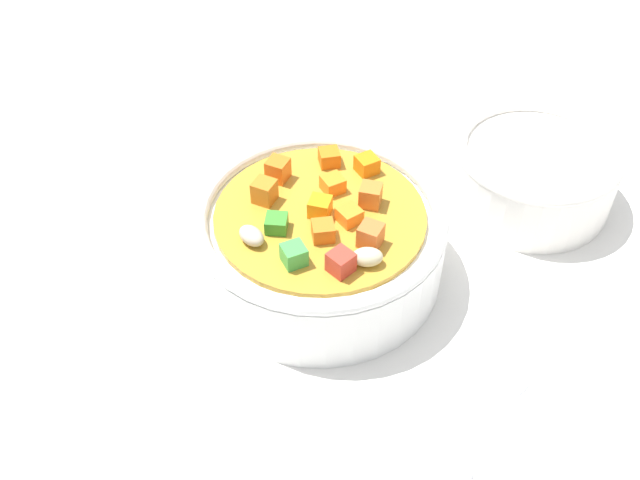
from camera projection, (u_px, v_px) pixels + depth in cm
name	position (u px, v px, depth cm)	size (l,w,h in cm)	color
ground_plane	(320.00, 280.00, 48.46)	(140.00, 140.00, 2.00)	silver
soup_bowl_main	(320.00, 238.00, 45.66)	(15.74, 15.74, 6.53)	white
spoon	(475.00, 456.00, 37.87)	(22.45, 4.82, 0.75)	silver
side_bowl_small	(533.00, 172.00, 50.99)	(11.52, 11.52, 4.92)	white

